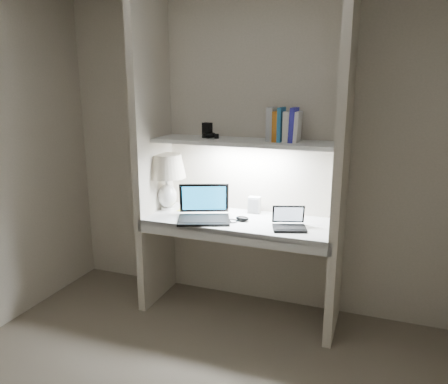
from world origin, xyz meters
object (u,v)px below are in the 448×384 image
at_px(table_lamp, 167,173).
at_px(laptop_main, 204,212).
at_px(speaker, 254,205).
at_px(book_row, 284,126).
at_px(laptop_netbook, 289,223).

xyz_separation_m(table_lamp, laptop_main, (0.38, -0.13, -0.25)).
distance_m(laptop_main, speaker, 0.43).
relative_size(speaker, book_row, 0.54).
relative_size(laptop_netbook, book_row, 1.16).
height_order(table_lamp, book_row, book_row).
bearing_deg(speaker, table_lamp, -170.92).
bearing_deg(table_lamp, book_row, 3.64).
bearing_deg(laptop_main, book_row, -2.75).
distance_m(table_lamp, laptop_netbook, 1.08).
height_order(laptop_main, laptop_netbook, laptop_main).
xyz_separation_m(table_lamp, laptop_netbook, (1.04, -0.12, -0.27)).
xyz_separation_m(laptop_main, laptop_netbook, (0.66, 0.01, -0.02)).
height_order(table_lamp, laptop_netbook, table_lamp).
height_order(laptop_netbook, speaker, laptop_netbook).
height_order(table_lamp, laptop_main, table_lamp).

